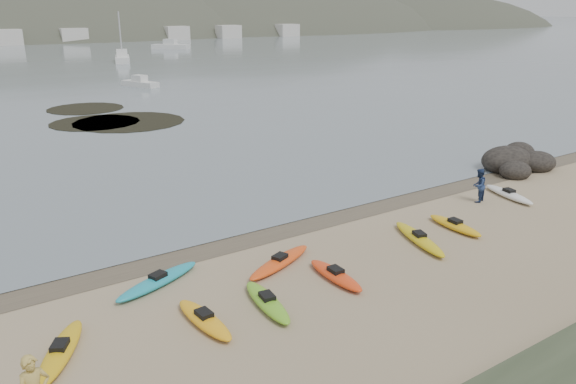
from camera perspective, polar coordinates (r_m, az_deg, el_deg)
ground at (r=25.21m, az=-0.00°, el=-3.24°), size 600.00×600.00×0.00m
wet_sand at (r=24.97m, az=0.39°, el=-3.44°), size 60.00×60.00×0.00m
kayaks at (r=21.11m, az=3.42°, el=-7.21°), size 24.13×5.94×0.34m
person_east at (r=29.33m, az=18.82°, el=0.63°), size 0.98×0.86×1.70m
rock_cluster at (r=36.49m, az=22.14°, el=2.58°), size 5.17×3.78×1.69m
kelp_mats at (r=51.90m, az=-17.90°, el=7.13°), size 10.84×16.90×0.04m
far_hills at (r=221.21m, az=-20.42°, el=10.56°), size 550.00×135.00×80.00m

